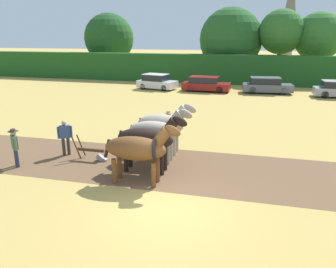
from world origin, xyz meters
TOP-DOWN VIEW (x-y plane):
  - ground_plane at (0.00, 0.00)m, footprint 240.00×240.00m
  - plowed_furrow_strip at (-5.12, 3.13)m, footprint 23.78×5.07m
  - hedgerow at (0.00, 28.44)m, footprint 62.87×1.54m
  - tree_far_left at (-17.47, 33.62)m, footprint 6.62×6.62m
  - tree_left at (-1.14, 32.83)m, footprint 7.48×7.48m
  - tree_center_left at (4.52, 31.87)m, footprint 4.98×4.98m
  - tree_center at (8.55, 32.43)m, footprint 5.33×5.33m
  - church_spire at (7.90, 71.37)m, footprint 2.87×2.87m
  - draft_horse_lead_left at (-1.41, 1.53)m, footprint 2.91×0.95m
  - draft_horse_lead_right at (-1.44, 2.66)m, footprint 2.91×0.94m
  - draft_horse_trail_left at (-1.47, 3.79)m, footprint 2.86×0.99m
  - draft_horse_trail_right at (-1.50, 4.93)m, footprint 2.84×1.05m
  - plow at (-4.09, 3.16)m, footprint 1.49×0.47m
  - farmer_at_plow at (-5.57, 3.42)m, footprint 0.54×0.43m
  - farmer_beside_team at (-1.65, 6.42)m, footprint 0.49×0.46m
  - farmer_onlooker_left at (-6.76, 1.68)m, footprint 0.49×0.45m
  - parked_car_far_left at (-7.34, 22.67)m, footprint 4.11×2.56m
  - parked_car_left at (-2.41, 22.62)m, footprint 4.54×1.86m
  - parked_car_center_left at (3.23, 23.07)m, footprint 4.62×2.16m

SIDE VIEW (x-z plane):
  - ground_plane at x=0.00m, z-range 0.00..0.00m
  - plowed_furrow_strip at x=-5.12m, z-range 0.00..0.01m
  - plow at x=-4.09m, z-range -0.25..0.88m
  - parked_car_left at x=-2.41m, z-range -0.02..1.40m
  - parked_car_center_left at x=3.23m, z-range -0.02..1.45m
  - parked_car_far_left at x=-7.34m, z-range -0.03..1.47m
  - farmer_at_plow at x=-5.57m, z-range 0.12..1.71m
  - farmer_onlooker_left at x=-6.76m, z-range 0.12..1.71m
  - farmer_beside_team at x=-1.65m, z-range 0.12..1.72m
  - draft_horse_trail_left at x=-1.47m, z-range 0.10..2.51m
  - draft_horse_trail_right at x=-1.50m, z-range 0.12..2.50m
  - draft_horse_lead_left at x=-1.41m, z-range 0.15..2.48m
  - draft_horse_lead_right at x=-1.44m, z-range 0.14..2.51m
  - hedgerow at x=0.00m, z-range 0.00..3.20m
  - tree_left at x=-1.14m, z-range 0.49..8.97m
  - tree_far_left at x=-17.47m, z-range 0.76..8.90m
  - tree_center at x=8.55m, z-range 1.20..8.95m
  - tree_center_left at x=4.52m, z-range 1.53..9.61m
  - church_spire at x=7.90m, z-range 0.43..19.10m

